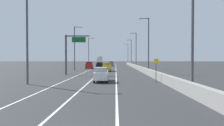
{
  "coord_description": "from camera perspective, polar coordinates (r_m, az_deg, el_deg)",
  "views": [
    {
      "loc": [
        1.43,
        -6.68,
        3.02
      ],
      "look_at": [
        0.58,
        39.38,
        2.03
      ],
      "focal_mm": 32.28,
      "sensor_mm": 36.0,
      "label": 1
    }
  ],
  "objects": [
    {
      "name": "car_red_3",
      "position": [
        60.54,
        -6.45,
        -0.64
      ],
      "size": [
        2.03,
        4.19,
        2.11
      ],
      "color": "red",
      "rests_on": "ground_plane"
    },
    {
      "name": "lamp_post_left_near",
      "position": [
        25.78,
        -22.43,
        8.76
      ],
      "size": [
        2.14,
        0.44,
        11.35
      ],
      "color": "#4C4C51",
      "rests_on": "ground_plane"
    },
    {
      "name": "lamp_post_left_mid",
      "position": [
        52.68,
        -10.33,
        4.94
      ],
      "size": [
        2.14,
        0.44,
        11.35
      ],
      "color": "#4C4C51",
      "rests_on": "ground_plane"
    },
    {
      "name": "box_truck",
      "position": [
        100.12,
        -3.47,
        0.6
      ],
      "size": [
        2.53,
        8.36,
        4.19
      ],
      "color": "silver",
      "rests_on": "ground_plane"
    },
    {
      "name": "lamp_post_right_near",
      "position": [
        18.89,
        21.21,
        11.57
      ],
      "size": [
        2.14,
        0.44,
        11.35
      ],
      "color": "#4C4C51",
      "rests_on": "ground_plane"
    },
    {
      "name": "car_gray_2",
      "position": [
        81.32,
        -0.26,
        -0.2
      ],
      "size": [
        2.05,
        4.06,
        1.96
      ],
      "color": "slate",
      "rests_on": "ground_plane"
    },
    {
      "name": "car_white_0",
      "position": [
        26.63,
        -3.07,
        -3.24
      ],
      "size": [
        1.99,
        4.67,
        1.89
      ],
      "color": "white",
      "rests_on": "ground_plane"
    },
    {
      "name": "lamp_post_right_second",
      "position": [
        41.5,
        9.99,
        5.94
      ],
      "size": [
        2.14,
        0.44,
        11.35
      ],
      "color": "#4C4C51",
      "rests_on": "ground_plane"
    },
    {
      "name": "lamp_post_right_third",
      "position": [
        64.66,
        6.63,
        4.26
      ],
      "size": [
        2.14,
        0.44,
        11.35
      ],
      "color": "#4C4C51",
      "rests_on": "ground_plane"
    },
    {
      "name": "ground_plane",
      "position": [
        70.76,
        -0.1,
        -1.21
      ],
      "size": [
        320.0,
        320.0,
        0.0
      ],
      "primitive_type": "plane",
      "color": "#2D2D30"
    },
    {
      "name": "jersey_barrier_right",
      "position": [
        47.14,
        8.47,
        -1.78
      ],
      "size": [
        0.6,
        120.0,
        1.1
      ],
      "primitive_type": "cube",
      "color": "gray",
      "rests_on": "ground_plane"
    },
    {
      "name": "lane_stripe_right",
      "position": [
        61.76,
        1.12,
        -1.57
      ],
      "size": [
        0.16,
        130.0,
        0.0
      ],
      "primitive_type": "cube",
      "color": "silver",
      "rests_on": "ground_plane"
    },
    {
      "name": "lamp_post_left_far",
      "position": [
        80.39,
        -6.46,
        3.67
      ],
      "size": [
        2.14,
        0.44,
        11.35
      ],
      "color": "#4C4C51",
      "rests_on": "ground_plane"
    },
    {
      "name": "lane_stripe_center",
      "position": [
        61.85,
        -2.12,
        -1.56
      ],
      "size": [
        0.16,
        130.0,
        0.0
      ],
      "primitive_type": "cube",
      "color": "silver",
      "rests_on": "ground_plane"
    },
    {
      "name": "lamp_post_right_fourth",
      "position": [
        87.98,
        5.33,
        3.46
      ],
      "size": [
        2.14,
        0.44,
        11.35
      ],
      "color": "#4C4C51",
      "rests_on": "ground_plane"
    },
    {
      "name": "lane_stripe_left",
      "position": [
        62.14,
        -5.35,
        -1.56
      ],
      "size": [
        0.16,
        130.0,
        0.0
      ],
      "primitive_type": "cube",
      "color": "silver",
      "rests_on": "ground_plane"
    },
    {
      "name": "lamp_post_right_fifth",
      "position": [
        111.32,
        4.42,
        2.99
      ],
      "size": [
        2.14,
        0.44,
        11.35
      ],
      "color": "#4C4C51",
      "rests_on": "ground_plane"
    },
    {
      "name": "car_black_4",
      "position": [
        59.28,
        -3.53,
        -0.73
      ],
      "size": [
        2.01,
        4.81,
        1.99
      ],
      "color": "black",
      "rests_on": "ground_plane"
    },
    {
      "name": "car_yellow_1",
      "position": [
        48.67,
        -1.43,
        -1.1
      ],
      "size": [
        1.9,
        4.15,
        2.1
      ],
      "color": "gold",
      "rests_on": "ground_plane"
    },
    {
      "name": "overhead_sign_gantry",
      "position": [
        38.92,
        -11.86,
        3.72
      ],
      "size": [
        4.68,
        0.36,
        7.5
      ],
      "color": "#47474C",
      "rests_on": "ground_plane"
    },
    {
      "name": "speed_advisory_sign",
      "position": [
        26.39,
        12.38,
        -1.53
      ],
      "size": [
        0.6,
        0.11,
        3.0
      ],
      "color": "#4C4C51",
      "rests_on": "ground_plane"
    }
  ]
}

